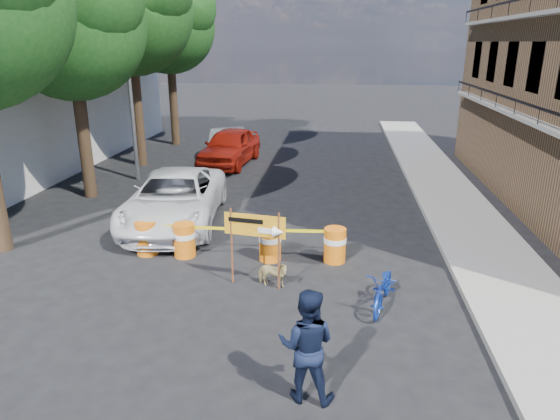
% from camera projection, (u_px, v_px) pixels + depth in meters
% --- Properties ---
extents(ground, '(120.00, 120.00, 0.00)m').
position_uv_depth(ground, '(234.00, 299.00, 10.98)').
color(ground, black).
rests_on(ground, ground).
extents(sidewalk_east, '(2.40, 40.00, 0.15)m').
position_uv_depth(sidewalk_east, '(463.00, 217.00, 15.92)').
color(sidewalk_east, gray).
rests_on(sidewalk_east, ground).
extents(tree_mid_a, '(5.25, 5.00, 8.68)m').
position_uv_depth(tree_mid_a, '(71.00, 22.00, 16.40)').
color(tree_mid_a, '#332316').
rests_on(tree_mid_a, ground).
extents(tree_mid_b, '(5.67, 5.40, 9.62)m').
position_uv_depth(tree_mid_b, '(130.00, 9.00, 20.88)').
color(tree_mid_b, '#332316').
rests_on(tree_mid_b, ground).
extents(tree_far, '(5.04, 4.80, 8.84)m').
position_uv_depth(tree_far, '(169.00, 25.00, 25.75)').
color(tree_far, '#332316').
rests_on(tree_far, ground).
extents(streetlamp, '(1.25, 0.18, 8.00)m').
position_uv_depth(streetlamp, '(130.00, 70.00, 19.19)').
color(streetlamp, gray).
rests_on(streetlamp, ground).
extents(barrel_far_left, '(0.58, 0.58, 0.90)m').
position_uv_depth(barrel_far_left, '(147.00, 237.00, 13.19)').
color(barrel_far_left, orange).
rests_on(barrel_far_left, ground).
extents(barrel_mid_left, '(0.58, 0.58, 0.90)m').
position_uv_depth(barrel_mid_left, '(184.00, 239.00, 13.05)').
color(barrel_mid_left, orange).
rests_on(barrel_mid_left, ground).
extents(barrel_mid_right, '(0.58, 0.58, 0.90)m').
position_uv_depth(barrel_mid_right, '(270.00, 243.00, 12.82)').
color(barrel_mid_right, orange).
rests_on(barrel_mid_right, ground).
extents(barrel_far_right, '(0.58, 0.58, 0.90)m').
position_uv_depth(barrel_far_right, '(335.00, 244.00, 12.73)').
color(barrel_far_right, orange).
rests_on(barrel_far_right, ground).
extents(detour_sign, '(1.42, 0.39, 1.85)m').
position_uv_depth(detour_sign, '(262.00, 232.00, 11.12)').
color(detour_sign, '#592D19').
rests_on(detour_sign, ground).
extents(pedestrian, '(0.98, 0.80, 1.89)m').
position_uv_depth(pedestrian, '(307.00, 345.00, 7.67)').
color(pedestrian, black).
rests_on(pedestrian, ground).
extents(bicycle, '(0.82, 1.03, 1.72)m').
position_uv_depth(bicycle, '(385.00, 270.00, 10.38)').
color(bicycle, '#163CB4').
rests_on(bicycle, ground).
extents(dog, '(0.84, 0.54, 0.65)m').
position_uv_depth(dog, '(272.00, 274.00, 11.42)').
color(dog, tan).
rests_on(dog, ground).
extents(suv_white, '(3.22, 5.96, 1.59)m').
position_uv_depth(suv_white, '(175.00, 199.00, 15.35)').
color(suv_white, white).
rests_on(suv_white, ground).
extents(sedan_red, '(2.44, 5.02, 1.65)m').
position_uv_depth(sedan_red, '(230.00, 147.00, 22.91)').
color(sedan_red, '#A71B0D').
rests_on(sedan_red, ground).
extents(sedan_silver, '(2.11, 4.63, 1.47)m').
position_uv_depth(sedan_silver, '(227.00, 145.00, 23.78)').
color(sedan_silver, '#A5A8AC').
rests_on(sedan_silver, ground).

